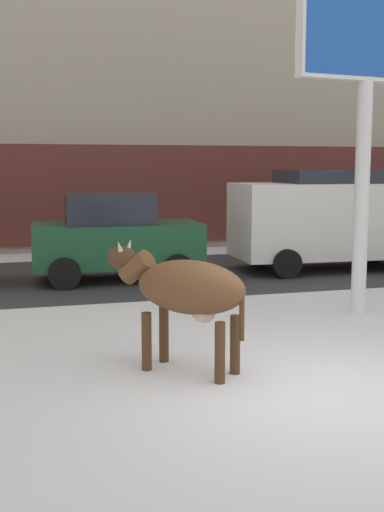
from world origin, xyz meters
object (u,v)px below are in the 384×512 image
object	(u,v)px
car_white_van	(334,217)
pedestrian_near_billboard	(345,220)
car_darkgreen_hatchback	(115,237)
cow_brown	(185,289)
billboard	(367,44)

from	to	relation	value
car_white_van	pedestrian_near_billboard	world-z (taller)	car_white_van
car_darkgreen_hatchback	pedestrian_near_billboard	world-z (taller)	car_darkgreen_hatchback
cow_brown	car_darkgreen_hatchback	world-z (taller)	car_darkgreen_hatchback
cow_brown	car_darkgreen_hatchback	bearing A→B (deg)	87.90
pedestrian_near_billboard	car_white_van	bearing A→B (deg)	-122.98
car_white_van	pedestrian_near_billboard	size ratio (longest dim) A/B	2.71
billboard	car_darkgreen_hatchback	world-z (taller)	billboard
car_darkgreen_hatchback	pedestrian_near_billboard	distance (m)	7.82
billboard	pedestrian_near_billboard	xyz separation A→B (m)	(3.84, 7.45, -3.43)
cow_brown	billboard	bearing A→B (deg)	31.22
billboard	car_darkgreen_hatchback	size ratio (longest dim) A/B	1.55
cow_brown	car_white_van	world-z (taller)	car_white_van
cow_brown	car_darkgreen_hatchback	size ratio (longest dim) A/B	0.46
billboard	pedestrian_near_billboard	distance (m)	9.05
cow_brown	billboard	distance (m)	5.32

